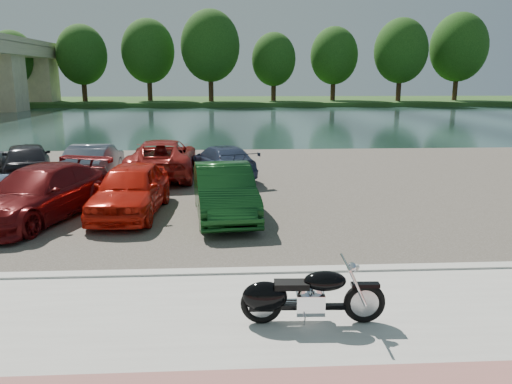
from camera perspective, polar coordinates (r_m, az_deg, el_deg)
ground at (r=8.56m, az=1.88°, el=-14.67°), size 200.00×200.00×0.00m
promenade at (r=7.67m, az=2.58°, el=-17.80°), size 60.00×6.00×0.10m
kerb at (r=10.34m, az=0.89°, el=-9.18°), size 60.00×0.30×0.14m
parking_lot at (r=18.98m, az=-1.05°, el=0.97°), size 60.00×18.00×0.04m
river at (r=47.72m, az=-2.40°, el=8.22°), size 120.00×40.00×0.00m
far_bank at (r=79.64m, az=-2.77°, el=10.34°), size 120.00×24.00×0.60m
far_trees at (r=73.60m, az=0.74°, el=15.74°), size 70.25×10.68×12.52m
motorcycle at (r=8.16m, az=5.00°, el=-11.77°), size 2.33×0.75×1.05m
car_3 at (r=15.25m, az=-23.51°, el=-0.17°), size 3.53×5.52×1.49m
car_4 at (r=14.98m, az=-14.14°, el=0.34°), size 2.02×4.50×1.50m
car_5 at (r=14.29m, az=-3.66°, el=0.09°), size 2.04×4.68×1.50m
car_8 at (r=21.54m, az=-24.68°, el=3.30°), size 3.20×4.71×1.49m
car_9 at (r=20.62m, az=-17.99°, el=3.35°), size 1.51×4.28×1.41m
car_10 at (r=20.42m, az=-10.64°, el=3.83°), size 2.67×5.53×1.52m
car_11 at (r=20.13m, az=-3.90°, el=3.56°), size 3.14×4.76×1.28m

